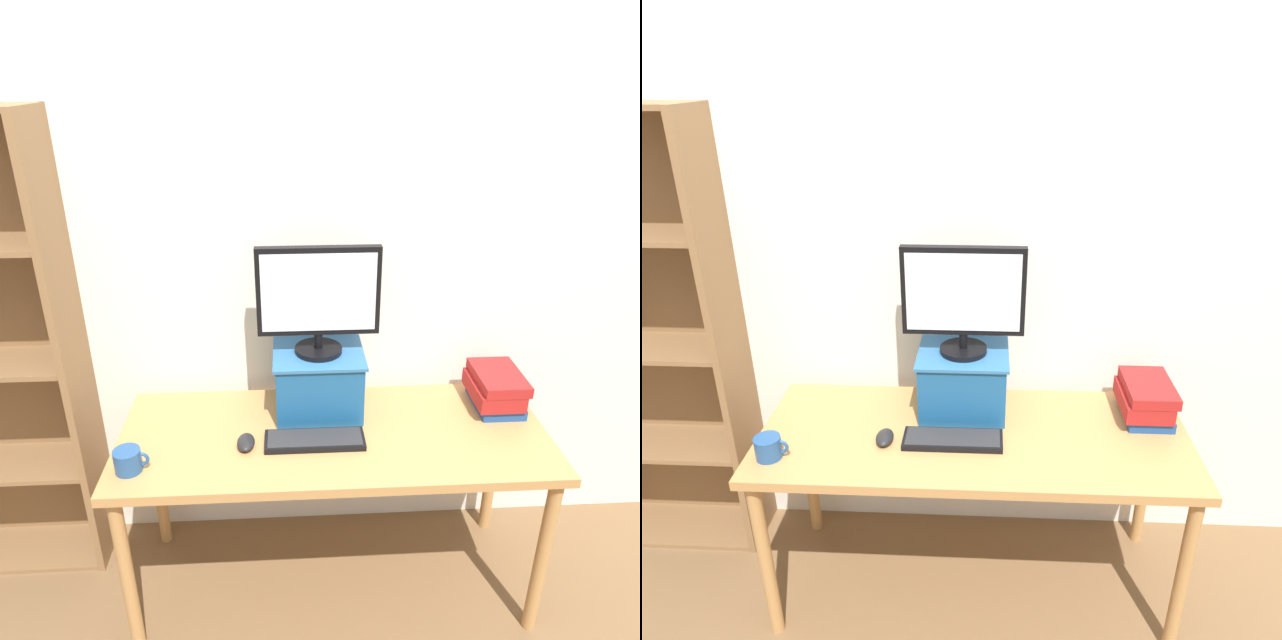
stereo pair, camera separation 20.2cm
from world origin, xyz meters
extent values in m
plane|color=brown|center=(0.00, 0.00, 0.00)|extent=(12.00, 12.00, 0.00)
cube|color=silver|center=(0.00, 0.42, 1.30)|extent=(7.00, 0.08, 2.60)
cube|color=#B7844C|center=(0.00, 0.00, 0.74)|extent=(1.60, 0.64, 0.04)
cylinder|color=#B7844C|center=(-0.75, -0.27, 0.36)|extent=(0.05, 0.05, 0.72)
cylinder|color=#B7844C|center=(0.75, -0.27, 0.36)|extent=(0.05, 0.05, 0.72)
cylinder|color=#B7844C|center=(-0.75, 0.27, 0.36)|extent=(0.05, 0.05, 0.72)
cylinder|color=#B7844C|center=(0.75, 0.27, 0.36)|extent=(0.05, 0.05, 0.72)
cube|color=olive|center=(-1.00, 0.24, 0.95)|extent=(0.03, 0.28, 1.90)
cube|color=olive|center=(-1.40, 0.24, 0.01)|extent=(0.78, 0.27, 0.02)
cube|color=#195189|center=(-0.05, 0.17, 0.88)|extent=(0.33, 0.28, 0.25)
cube|color=#2D669E|center=(-0.05, 0.17, 1.00)|extent=(0.35, 0.30, 0.01)
cylinder|color=black|center=(-0.05, 0.17, 1.02)|extent=(0.18, 0.18, 0.02)
cylinder|color=black|center=(-0.05, 0.17, 1.06)|extent=(0.03, 0.03, 0.06)
cube|color=black|center=(-0.05, 0.17, 1.26)|extent=(0.46, 0.04, 0.34)
cube|color=silver|center=(-0.05, 0.15, 1.26)|extent=(0.42, 0.00, 0.30)
cube|color=black|center=(-0.07, -0.06, 0.77)|extent=(0.36, 0.12, 0.02)
cube|color=#28282B|center=(-0.07, -0.06, 0.78)|extent=(0.34, 0.11, 0.00)
ellipsoid|color=black|center=(-0.32, -0.07, 0.77)|extent=(0.06, 0.10, 0.04)
cube|color=navy|center=(0.66, 0.14, 0.78)|extent=(0.17, 0.24, 0.04)
cube|color=maroon|center=(0.65, 0.14, 0.83)|extent=(0.18, 0.26, 0.07)
cube|color=maroon|center=(0.66, 0.15, 0.88)|extent=(0.18, 0.27, 0.04)
cylinder|color=#234C84|center=(-0.71, -0.18, 0.80)|extent=(0.09, 0.09, 0.08)
torus|color=#234C84|center=(-0.66, -0.18, 0.80)|extent=(0.05, 0.01, 0.05)
camera|label=1|loc=(-0.16, -1.78, 2.00)|focal=32.00mm
camera|label=2|loc=(0.04, -1.78, 2.00)|focal=32.00mm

